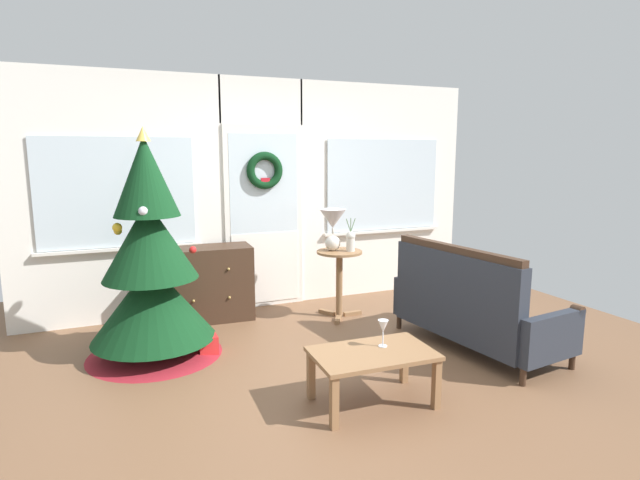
{
  "coord_description": "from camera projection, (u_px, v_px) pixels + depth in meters",
  "views": [
    {
      "loc": [
        -1.65,
        -3.47,
        1.75
      ],
      "look_at": [
        0.05,
        0.55,
        1.0
      ],
      "focal_mm": 28.8,
      "sensor_mm": 36.0,
      "label": 1
    }
  ],
  "objects": [
    {
      "name": "table_lamp",
      "position": [
        333.0,
        224.0,
        5.36
      ],
      "size": [
        0.28,
        0.28,
        0.44
      ],
      "color": "silver",
      "rests_on": "side_table"
    },
    {
      "name": "flower_vase",
      "position": [
        351.0,
        240.0,
        5.36
      ],
      "size": [
        0.11,
        0.1,
        0.35
      ],
      "color": "beige",
      "rests_on": "side_table"
    },
    {
      "name": "back_wall_with_door",
      "position": [
        263.0,
        194.0,
        5.76
      ],
      "size": [
        5.2,
        0.19,
        2.55
      ],
      "color": "white",
      "rests_on": "ground"
    },
    {
      "name": "wine_glass",
      "position": [
        383.0,
        327.0,
        3.63
      ],
      "size": [
        0.08,
        0.08,
        0.2
      ],
      "color": "silver",
      "rests_on": "coffee_table"
    },
    {
      "name": "coffee_table",
      "position": [
        373.0,
        359.0,
        3.57
      ],
      "size": [
        0.86,
        0.55,
        0.39
      ],
      "color": "#8E6642",
      "rests_on": "ground"
    },
    {
      "name": "christmas_tree",
      "position": [
        151.0,
        272.0,
        4.37
      ],
      "size": [
        1.15,
        1.15,
        1.96
      ],
      "color": "#4C331E",
      "rests_on": "ground"
    },
    {
      "name": "ground_plane",
      "position": [
        341.0,
        375.0,
        4.09
      ],
      "size": [
        6.76,
        6.76,
        0.0
      ],
      "primitive_type": "plane",
      "color": "brown"
    },
    {
      "name": "side_table",
      "position": [
        339.0,
        270.0,
        5.43
      ],
      "size": [
        0.5,
        0.48,
        0.72
      ],
      "color": "#8E6642",
      "rests_on": "ground"
    },
    {
      "name": "settee_sofa",
      "position": [
        470.0,
        309.0,
        4.56
      ],
      "size": [
        0.89,
        1.68,
        0.96
      ],
      "color": "#3D281C",
      "rests_on": "ground"
    },
    {
      "name": "gift_box",
      "position": [
        208.0,
        345.0,
        4.5
      ],
      "size": [
        0.16,
        0.15,
        0.16
      ],
      "primitive_type": "cube",
      "color": "red",
      "rests_on": "ground"
    },
    {
      "name": "dresser_cabinet",
      "position": [
        208.0,
        283.0,
        5.38
      ],
      "size": [
        0.92,
        0.48,
        0.78
      ],
      "color": "#3D281C",
      "rests_on": "ground"
    }
  ]
}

